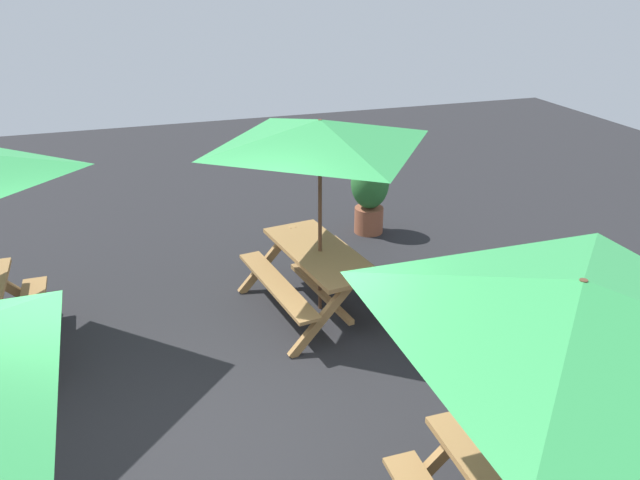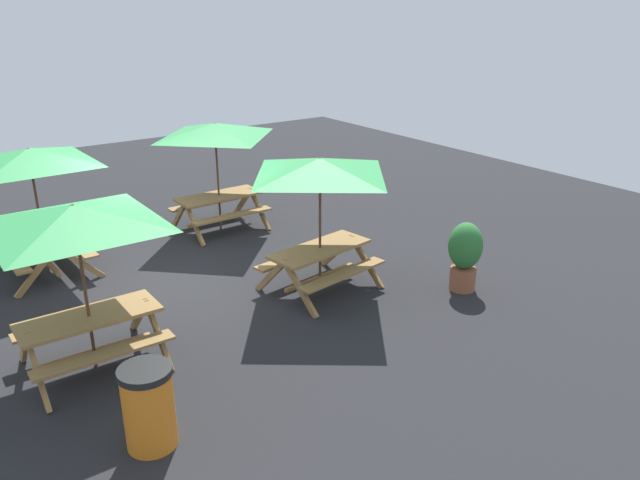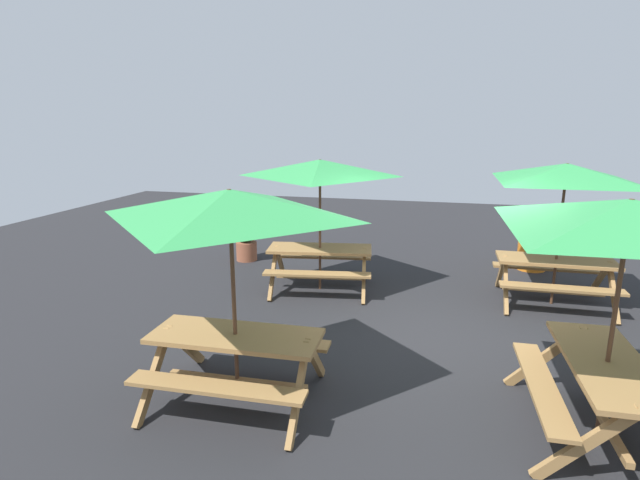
{
  "view_description": "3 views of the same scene",
  "coord_description": "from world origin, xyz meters",
  "views": [
    {
      "loc": [
        4.24,
        -0.26,
        3.83
      ],
      "look_at": [
        -1.97,
        1.77,
        0.9
      ],
      "focal_mm": 35.0,
      "sensor_mm": 36.0,
      "label": 1
    },
    {
      "loc": [
        3.69,
        9.66,
        4.64
      ],
      "look_at": [
        -1.97,
        1.77,
        0.9
      ],
      "focal_mm": 35.0,
      "sensor_mm": 36.0,
      "label": 2
    },
    {
      "loc": [
        0.04,
        -6.46,
        2.98
      ],
      "look_at": [
        -1.97,
        1.77,
        0.9
      ],
      "focal_mm": 28.0,
      "sensor_mm": 36.0,
      "label": 3
    }
  ],
  "objects": [
    {
      "name": "ground_plane",
      "position": [
        0.0,
        0.0,
        0.0
      ],
      "size": [
        24.0,
        24.0,
        0.0
      ],
      "primitive_type": "plane",
      "color": "#232326",
      "rests_on": "ground"
    },
    {
      "name": "picnic_table_0",
      "position": [
        1.91,
        1.96,
        1.99
      ],
      "size": [
        2.83,
        2.83,
        2.34
      ],
      "rotation": [
        0.0,
        0.0,
        0.0
      ],
      "color": "olive",
      "rests_on": "ground"
    },
    {
      "name": "picnic_table_2",
      "position": [
        -1.97,
        1.77,
        1.99
      ],
      "size": [
        2.27,
        2.27,
        2.34
      ],
      "rotation": [
        0.0,
        0.0,
        0.15
      ],
      "color": "olive",
      "rests_on": "ground"
    },
    {
      "name": "potted_plant_0",
      "position": [
        -3.95,
        3.2,
        0.67
      ],
      "size": [
        0.58,
        0.58,
        1.21
      ],
      "color": "#935138",
      "rests_on": "ground"
    }
  ]
}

